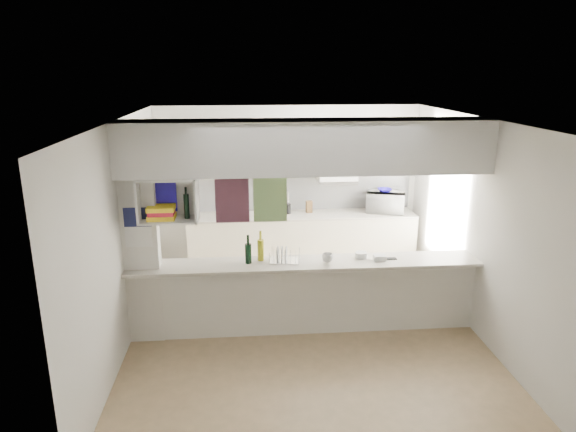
{
  "coord_description": "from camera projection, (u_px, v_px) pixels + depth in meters",
  "views": [
    {
      "loc": [
        -0.69,
        -5.7,
        3.14
      ],
      "look_at": [
        -0.16,
        0.5,
        1.35
      ],
      "focal_mm": 32.0,
      "sensor_mm": 36.0,
      "label": 1
    }
  ],
  "objects": [
    {
      "name": "floor",
      "position": [
        304.0,
        331.0,
        6.38
      ],
      "size": [
        4.8,
        4.8,
        0.0
      ],
      "primitive_type": "plane",
      "color": "#907753",
      "rests_on": "ground"
    },
    {
      "name": "ceiling",
      "position": [
        306.0,
        120.0,
        5.67
      ],
      "size": [
        4.8,
        4.8,
        0.0
      ],
      "primitive_type": "plane",
      "color": "white",
      "rests_on": "wall_back"
    },
    {
      "name": "wall_back",
      "position": [
        288.0,
        187.0,
        8.32
      ],
      "size": [
        4.2,
        0.0,
        4.2
      ],
      "primitive_type": "plane",
      "rotation": [
        1.57,
        0.0,
        0.0
      ],
      "color": "silver",
      "rests_on": "floor"
    },
    {
      "name": "wall_left",
      "position": [
        123.0,
        236.0,
        5.85
      ],
      "size": [
        0.0,
        4.8,
        4.8
      ],
      "primitive_type": "plane",
      "rotation": [
        1.57,
        0.0,
        1.57
      ],
      "color": "silver",
      "rests_on": "floor"
    },
    {
      "name": "wall_right",
      "position": [
        478.0,
        227.0,
        6.19
      ],
      "size": [
        0.0,
        4.8,
        4.8
      ],
      "primitive_type": "plane",
      "rotation": [
        1.57,
        0.0,
        -1.57
      ],
      "color": "silver",
      "rests_on": "floor"
    },
    {
      "name": "servery_partition",
      "position": [
        291.0,
        202.0,
        5.91
      ],
      "size": [
        4.2,
        0.5,
        2.6
      ],
      "color": "silver",
      "rests_on": "floor"
    },
    {
      "name": "cubby_shelf",
      "position": [
        167.0,
        202.0,
        5.72
      ],
      "size": [
        0.65,
        0.35,
        0.5
      ],
      "color": "white",
      "rests_on": "bulkhead"
    },
    {
      "name": "kitchen_run",
      "position": [
        299.0,
        219.0,
        8.22
      ],
      "size": [
        3.6,
        0.63,
        2.24
      ],
      "color": "beige",
      "rests_on": "floor"
    },
    {
      "name": "microwave",
      "position": [
        385.0,
        202.0,
        8.23
      ],
      "size": [
        0.69,
        0.57,
        0.33
      ],
      "primitive_type": "imported",
      "rotation": [
        0.0,
        0.0,
        2.84
      ],
      "color": "white",
      "rests_on": "bench_top"
    },
    {
      "name": "bowl",
      "position": [
        385.0,
        190.0,
        8.17
      ],
      "size": [
        0.23,
        0.23,
        0.06
      ],
      "primitive_type": "imported",
      "color": "#180E9B",
      "rests_on": "microwave"
    },
    {
      "name": "dish_rack",
      "position": [
        285.0,
        255.0,
        6.14
      ],
      "size": [
        0.39,
        0.32,
        0.19
      ],
      "rotation": [
        0.0,
        0.0,
        -0.16
      ],
      "color": "silver",
      "rests_on": "breakfast_bar"
    },
    {
      "name": "cup",
      "position": [
        327.0,
        258.0,
        6.08
      ],
      "size": [
        0.15,
        0.15,
        0.1
      ],
      "primitive_type": "imported",
      "rotation": [
        0.0,
        0.0,
        0.15
      ],
      "color": "white",
      "rests_on": "dish_rack"
    },
    {
      "name": "wine_bottles",
      "position": [
        255.0,
        251.0,
        6.1
      ],
      "size": [
        0.23,
        0.16,
        0.37
      ],
      "color": "black",
      "rests_on": "breakfast_bar"
    },
    {
      "name": "plastic_tubs",
      "position": [
        369.0,
        256.0,
        6.22
      ],
      "size": [
        0.49,
        0.22,
        0.07
      ],
      "color": "silver",
      "rests_on": "breakfast_bar"
    },
    {
      "name": "utensil_jar",
      "position": [
        288.0,
        209.0,
        8.17
      ],
      "size": [
        0.11,
        0.11,
        0.15
      ],
      "primitive_type": "cylinder",
      "color": "black",
      "rests_on": "bench_top"
    },
    {
      "name": "knife_block",
      "position": [
        309.0,
        207.0,
        8.22
      ],
      "size": [
        0.11,
        0.09,
        0.19
      ],
      "primitive_type": "cube",
      "rotation": [
        0.0,
        0.0,
        0.16
      ],
      "color": "#53381C",
      "rests_on": "bench_top"
    }
  ]
}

